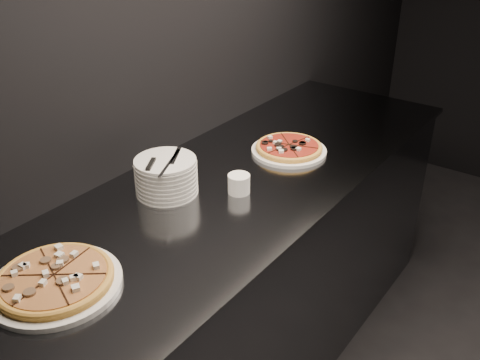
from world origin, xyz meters
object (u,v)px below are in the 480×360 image
Objects in this scene: pizza_mushroom at (55,280)px; pizza_tomato at (289,148)px; counter at (230,286)px; ramekin at (239,183)px; plate_stack at (166,176)px; cutlery at (163,161)px.

pizza_tomato is (0.06, 1.07, -0.00)m from pizza_mushroom.
counter is at bearing 87.46° from pizza_mushroom.
ramekin is at bearing 82.54° from pizza_mushroom.
cutlery is (0.01, -0.02, 0.07)m from plate_stack.
ramekin is at bearing -20.47° from counter.
counter is 0.86m from pizza_mushroom.
cutlery reaches higher than ramekin.
pizza_tomato is at bearing 85.34° from counter.
plate_stack is (-0.14, -0.17, 0.52)m from counter.
cutlery is 2.86× the size of ramekin.
pizza_tomato is 1.59× the size of plate_stack.
pizza_tomato is 0.38m from ramekin.
pizza_mushroom is 1.90× the size of plate_stack.
pizza_mushroom is 0.55m from cutlery.
cutlery reaches higher than pizza_tomato.
pizza_tomato is 1.53× the size of cutlery.
pizza_mushroom is at bearing -97.46° from ramekin.
pizza_mushroom is 1.82× the size of cutlery.
pizza_tomato is (0.03, 0.36, 0.48)m from counter.
plate_stack is at bearing -143.87° from ramekin.
pizza_mushroom is 0.56m from plate_stack.
counter is at bearing 159.53° from ramekin.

